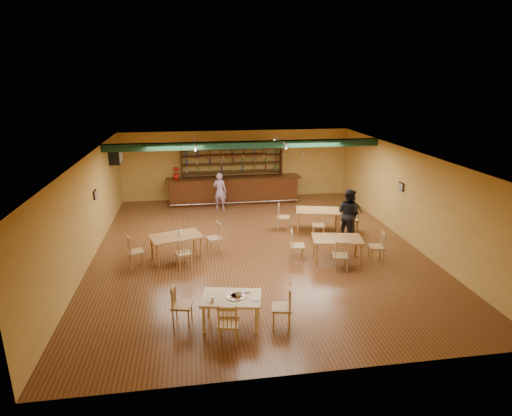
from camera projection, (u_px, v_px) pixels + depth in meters
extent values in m
plane|color=#582F19|center=(257.00, 248.00, 13.38)|extent=(12.00, 12.00, 0.00)
cube|color=black|center=(245.00, 145.00, 15.17)|extent=(10.00, 0.30, 0.25)
cube|color=silver|center=(195.00, 142.00, 15.46)|extent=(0.05, 2.50, 0.05)
cube|color=silver|center=(280.00, 140.00, 15.92)|extent=(0.05, 2.50, 0.05)
cube|color=silver|center=(116.00, 156.00, 15.96)|extent=(0.34, 0.70, 0.48)
cube|color=black|center=(95.00, 195.00, 13.11)|extent=(0.04, 0.34, 0.28)
cube|color=black|center=(401.00, 187.00, 14.06)|extent=(0.04, 0.34, 0.28)
cube|color=#38190B|center=(234.00, 190.00, 18.04)|extent=(5.72, 0.85, 1.13)
cube|color=#38190B|center=(232.00, 174.00, 18.47)|extent=(4.42, 0.40, 2.28)
imported|color=#AC150F|center=(176.00, 173.00, 17.45)|extent=(0.37, 0.37, 0.52)
cube|color=#AE763D|center=(318.00, 220.00, 14.81)|extent=(1.70, 1.26, 0.76)
cube|color=#AE763D|center=(177.00, 247.00, 12.49)|extent=(1.67, 1.29, 0.73)
cube|color=#AE763D|center=(337.00, 249.00, 12.37)|extent=(1.56, 1.10, 0.71)
cube|color=beige|center=(232.00, 311.00, 9.14)|extent=(1.41, 1.05, 0.68)
cylinder|color=silver|center=(236.00, 296.00, 9.05)|extent=(0.46, 0.46, 0.01)
cylinder|color=#EAE5C6|center=(213.00, 299.00, 8.84)|extent=(0.09, 0.09, 0.11)
cube|color=white|center=(245.00, 291.00, 9.26)|extent=(0.22, 0.18, 0.03)
cube|color=silver|center=(242.00, 294.00, 9.11)|extent=(0.24, 0.32, 0.00)
cylinder|color=white|center=(256.00, 299.00, 8.94)|extent=(0.26, 0.26, 0.01)
imported|color=#9C52B3|center=(220.00, 191.00, 17.11)|extent=(0.65, 0.55, 1.53)
imported|color=black|center=(348.00, 214.00, 14.03)|extent=(1.00, 1.05, 1.70)
imported|color=gray|center=(352.00, 214.00, 14.32)|extent=(0.93, 0.59, 1.47)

